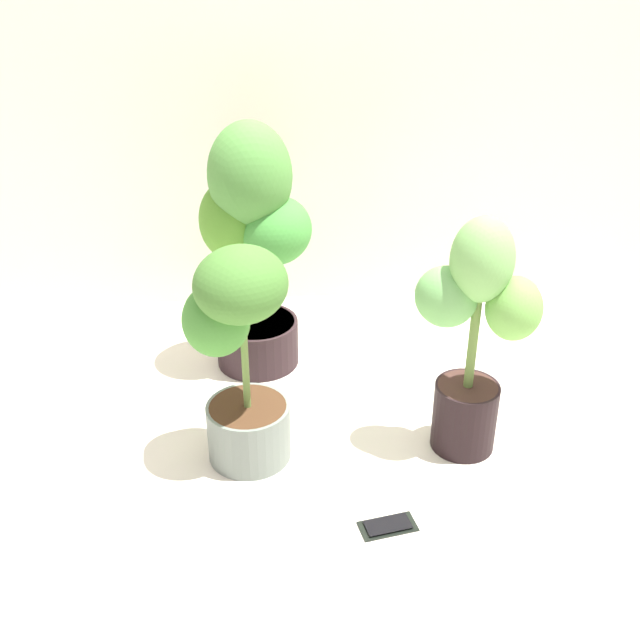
% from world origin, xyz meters
% --- Properties ---
extents(ground_plane, '(8.00, 8.00, 0.00)m').
position_xyz_m(ground_plane, '(0.00, 0.00, 0.00)').
color(ground_plane, silver).
rests_on(ground_plane, ground).
extents(mylar_back_wall, '(3.20, 0.01, 2.00)m').
position_xyz_m(mylar_back_wall, '(0.00, 0.86, 1.00)').
color(mylar_back_wall, silver).
rests_on(mylar_back_wall, ground).
extents(potted_plant_front_right, '(0.38, 0.25, 0.70)m').
position_xyz_m(potted_plant_front_right, '(0.28, -0.14, 0.38)').
color(potted_plant_front_right, black).
rests_on(potted_plant_front_right, ground).
extents(potted_plant_back_left, '(0.41, 0.36, 0.83)m').
position_xyz_m(potted_plant_back_left, '(-0.30, 0.38, 0.47)').
color(potted_plant_back_left, black).
rests_on(potted_plant_back_left, ground).
extents(potted_plant_front_left, '(0.34, 0.34, 0.64)m').
position_xyz_m(potted_plant_front_left, '(-0.35, -0.12, 0.35)').
color(potted_plant_front_left, slate).
rests_on(potted_plant_front_left, ground).
extents(cell_phone, '(0.15, 0.10, 0.01)m').
position_xyz_m(cell_phone, '(0.01, -0.44, 0.00)').
color(cell_phone, black).
rests_on(cell_phone, ground).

